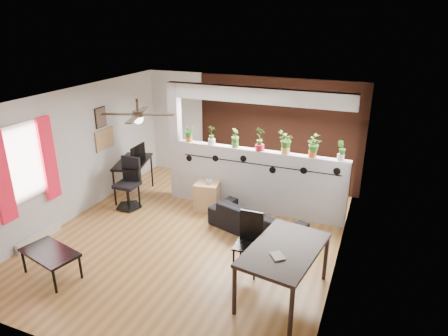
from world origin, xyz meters
TOP-DOWN VIEW (x-y plane):
  - room_shell at (0.00, 0.00)m, footprint 6.30×7.10m
  - partition_wall at (0.80, 1.50)m, footprint 3.60×0.18m
  - ceiling_header at (0.80, 1.50)m, footprint 3.60×0.18m
  - pier_column at (-1.11, 1.50)m, footprint 0.22×0.20m
  - brick_panel at (0.80, 2.97)m, footprint 3.90×0.05m
  - vine_decal at (0.80, 1.40)m, footprint 3.31×0.01m
  - window_assembly at (-2.56, -1.20)m, footprint 0.09×1.30m
  - baseboard_heater at (-2.54, -1.20)m, footprint 0.08×1.00m
  - corkboard at (-2.58, 0.95)m, footprint 0.03×0.60m
  - framed_art at (-2.58, 0.90)m, footprint 0.03×0.34m
  - ceiling_fan at (-0.80, -0.30)m, footprint 1.19×1.19m
  - potted_plant_0 at (-0.78, 1.50)m, footprint 0.21×0.23m
  - potted_plant_1 at (-0.25, 1.50)m, footprint 0.23×0.19m
  - potted_plant_2 at (0.27, 1.50)m, footprint 0.17×0.21m
  - potted_plant_3 at (0.80, 1.50)m, footprint 0.32×0.29m
  - potted_plant_4 at (1.33, 1.50)m, footprint 0.23×0.27m
  - potted_plant_5 at (1.85, 1.50)m, footprint 0.28×0.28m
  - potted_plant_6 at (2.38, 1.50)m, footprint 0.20×0.16m
  - sofa at (1.06, 0.61)m, footprint 1.89×1.18m
  - cube_shelf at (-0.22, 1.16)m, footprint 0.56×0.51m
  - cup at (-0.17, 1.16)m, footprint 0.14×0.14m
  - computer_desk at (-2.05, 1.16)m, footprint 0.93×1.30m
  - monitor at (-2.05, 1.31)m, footprint 0.32×0.07m
  - office_chair at (-1.81, 0.62)m, footprint 0.56×0.56m
  - dining_table at (1.97, -1.00)m, footprint 1.12×1.61m
  - book at (1.87, -1.30)m, footprint 0.26×0.27m
  - folding_chair at (1.30, -0.54)m, footprint 0.41×0.41m
  - coffee_table at (-1.54, -1.90)m, footprint 1.04×0.74m

SIDE VIEW (x-z plane):
  - baseboard_heater at x=-2.54m, z-range 0.00..0.18m
  - sofa at x=1.06m, z-range 0.00..0.52m
  - cube_shelf at x=-0.22m, z-range 0.00..0.60m
  - coffee_table at x=-1.54m, z-range 0.17..0.61m
  - office_chair at x=-1.81m, z-range -0.06..1.02m
  - folding_chair at x=1.30m, z-range 0.09..1.10m
  - cup at x=-0.17m, z-range 0.60..0.70m
  - partition_wall at x=0.80m, z-range 0.00..1.35m
  - dining_table at x=1.97m, z-range 0.32..1.13m
  - computer_desk at x=-2.05m, z-range 0.34..1.19m
  - book at x=1.87m, z-range 0.81..0.83m
  - monitor at x=-2.05m, z-range 0.85..1.03m
  - vine_decal at x=0.80m, z-range 0.93..1.23m
  - room_shell at x=0.00m, z-range -0.15..2.75m
  - pier_column at x=-1.11m, z-range 0.00..2.60m
  - brick_panel at x=0.80m, z-range 0.00..2.60m
  - corkboard at x=-2.58m, z-range 1.12..1.58m
  - window_assembly at x=-2.56m, z-range 0.73..2.28m
  - potted_plant_0 at x=-0.78m, z-range 1.36..1.74m
  - potted_plant_6 at x=2.38m, z-range 1.36..1.75m
  - potted_plant_2 at x=0.27m, z-range 1.36..1.76m
  - potted_plant_1 at x=-0.25m, z-range 1.36..1.78m
  - potted_plant_5 at x=1.85m, z-range 1.36..1.79m
  - potted_plant_4 at x=1.33m, z-range 1.36..1.82m
  - potted_plant_3 at x=0.80m, z-range 1.36..1.85m
  - framed_art at x=-2.58m, z-range 1.63..2.07m
  - ceiling_fan at x=-0.80m, z-range 2.10..2.53m
  - ceiling_header at x=0.80m, z-range 2.30..2.60m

